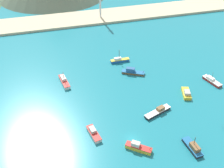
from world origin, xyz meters
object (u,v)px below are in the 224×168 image
(fishing_boat_6, at_px, (64,81))
(fishing_boat_8, at_px, (94,133))
(fishing_boat_10, at_px, (132,72))
(fishing_boat_1, at_px, (158,111))
(fishing_boat_9, at_px, (119,60))
(fishing_boat_4, at_px, (186,93))
(fishing_boat_11, at_px, (138,147))
(fishing_boat_2, at_px, (193,147))
(fishing_boat_12, at_px, (212,81))

(fishing_boat_6, distance_m, fishing_boat_8, 31.60)
(fishing_boat_8, bearing_deg, fishing_boat_10, 52.60)
(fishing_boat_1, relative_size, fishing_boat_9, 1.28)
(fishing_boat_4, xyz_separation_m, fishing_boat_10, (-15.37, 19.26, 0.03))
(fishing_boat_4, distance_m, fishing_boat_11, 33.71)
(fishing_boat_1, bearing_deg, fishing_boat_11, -131.48)
(fishing_boat_2, bearing_deg, fishing_boat_1, 102.28)
(fishing_boat_1, height_order, fishing_boat_4, fishing_boat_4)
(fishing_boat_9, xyz_separation_m, fishing_boat_10, (2.65, -10.38, 0.05))
(fishing_boat_1, xyz_separation_m, fishing_boat_9, (-3.67, 36.29, 0.16))
(fishing_boat_1, relative_size, fishing_boat_6, 1.11)
(fishing_boat_9, height_order, fishing_boat_11, fishing_boat_9)
(fishing_boat_2, relative_size, fishing_boat_9, 0.99)
(fishing_boat_10, bearing_deg, fishing_boat_9, 104.31)
(fishing_boat_1, xyz_separation_m, fishing_boat_4, (14.34, 6.64, 0.18))
(fishing_boat_4, xyz_separation_m, fishing_boat_12, (13.84, 5.04, -0.16))
(fishing_boat_6, bearing_deg, fishing_boat_8, -79.92)
(fishing_boat_4, bearing_deg, fishing_boat_8, -163.94)
(fishing_boat_4, distance_m, fishing_boat_10, 24.64)
(fishing_boat_4, height_order, fishing_boat_8, fishing_boat_4)
(fishing_boat_8, height_order, fishing_boat_10, fishing_boat_10)
(fishing_boat_8, bearing_deg, fishing_boat_2, -26.11)
(fishing_boat_2, height_order, fishing_boat_8, fishing_boat_2)
(fishing_boat_9, bearing_deg, fishing_boat_2, -82.02)
(fishing_boat_2, distance_m, fishing_boat_11, 16.89)
(fishing_boat_1, height_order, fishing_boat_8, fishing_boat_8)
(fishing_boat_8, xyz_separation_m, fishing_boat_10, (23.22, 30.37, 0.09))
(fishing_boat_8, bearing_deg, fishing_boat_12, 17.12)
(fishing_boat_1, distance_m, fishing_boat_6, 39.96)
(fishing_boat_1, bearing_deg, fishing_boat_12, 22.51)
(fishing_boat_11, bearing_deg, fishing_boat_9, 80.21)
(fishing_boat_10, bearing_deg, fishing_boat_2, -83.54)
(fishing_boat_10, height_order, fishing_boat_12, fishing_boat_12)
(fishing_boat_4, bearing_deg, fishing_boat_12, 20.00)
(fishing_boat_8, bearing_deg, fishing_boat_11, -38.54)
(fishing_boat_4, distance_m, fishing_boat_12, 14.72)
(fishing_boat_6, bearing_deg, fishing_boat_12, -14.48)
(fishing_boat_11, bearing_deg, fishing_boat_12, 32.32)
(fishing_boat_11, bearing_deg, fishing_boat_10, 74.15)
(fishing_boat_12, bearing_deg, fishing_boat_11, -147.68)
(fishing_boat_9, height_order, fishing_boat_10, fishing_boat_9)
(fishing_boat_2, relative_size, fishing_boat_8, 1.05)
(fishing_boat_9, bearing_deg, fishing_boat_8, -116.78)
(fishing_boat_6, xyz_separation_m, fishing_boat_10, (28.75, -0.74, 0.02))
(fishing_boat_8, bearing_deg, fishing_boat_9, 63.22)
(fishing_boat_1, distance_m, fishing_boat_8, 24.65)
(fishing_boat_10, relative_size, fishing_boat_12, 1.07)
(fishing_boat_4, bearing_deg, fishing_boat_6, 155.61)
(fishing_boat_9, bearing_deg, fishing_boat_10, -75.69)
(fishing_boat_10, distance_m, fishing_boat_12, 32.48)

